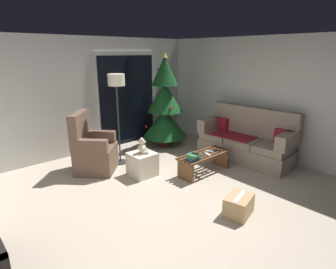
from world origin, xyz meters
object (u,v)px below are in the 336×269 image
(christmas_tree, at_px, (165,106))
(armchair, at_px, (93,151))
(couch, at_px, (247,141))
(cardboard_box_taped_mid_floor, at_px, (239,205))
(teddy_bear_honey_by_tree, at_px, (142,150))
(coffee_table, at_px, (204,160))
(ottoman, at_px, (142,164))
(remote_white, at_px, (208,154))
(teddy_bear_cream, at_px, (142,147))
(floor_lamp, at_px, (117,89))
(remote_silver, at_px, (209,151))
(remote_black, at_px, (217,150))
(cell_phone, at_px, (195,154))
(book_stack, at_px, (194,157))

(christmas_tree, height_order, armchair, christmas_tree)
(couch, distance_m, cardboard_box_taped_mid_floor, 2.21)
(christmas_tree, distance_m, teddy_bear_honey_by_tree, 1.20)
(coffee_table, bearing_deg, ottoman, 143.22)
(remote_white, relative_size, teddy_bear_cream, 0.55)
(floor_lamp, xyz_separation_m, teddy_bear_cream, (-0.00, -0.78, -0.96))
(couch, xyz_separation_m, christmas_tree, (-0.66, 1.83, 0.56))
(remote_silver, bearing_deg, teddy_bear_cream, -69.00)
(remote_black, xyz_separation_m, teddy_bear_honey_by_tree, (-0.59, 1.58, -0.27))
(coffee_table, relative_size, teddy_bear_cream, 3.86)
(teddy_bear_honey_by_tree, bearing_deg, armchair, -176.37)
(remote_black, height_order, teddy_bear_honey_by_tree, remote_black)
(couch, xyz_separation_m, remote_silver, (-1.05, 0.12, -0.01))
(cell_phone, bearing_deg, remote_white, -8.19)
(remote_black, bearing_deg, couch, 121.80)
(coffee_table, xyz_separation_m, remote_silver, (0.14, 0.01, 0.14))
(couch, xyz_separation_m, remote_black, (-0.91, 0.06, -0.01))
(remote_silver, bearing_deg, armchair, -77.79)
(remote_white, bearing_deg, christmas_tree, 89.10)
(book_stack, bearing_deg, ottoman, 126.23)
(remote_silver, bearing_deg, ottoman, -69.03)
(remote_white, bearing_deg, floor_lamp, 135.75)
(cell_phone, xyz_separation_m, floor_lamp, (-0.56, 1.55, 1.01))
(couch, bearing_deg, teddy_bear_cream, 159.37)
(remote_silver, distance_m, armchair, 2.18)
(remote_silver, relative_size, cardboard_box_taped_mid_floor, 0.32)
(remote_black, distance_m, christmas_tree, 1.87)
(coffee_table, distance_m, floor_lamp, 2.13)
(book_stack, height_order, cell_phone, cell_phone)
(remote_white, height_order, cell_phone, cell_phone)
(couch, xyz_separation_m, armchair, (-2.68, 1.56, 0.00))
(couch, xyz_separation_m, teddy_bear_cream, (-2.10, 0.79, 0.15))
(remote_silver, bearing_deg, teddy_bear_honey_by_tree, -109.80)
(coffee_table, bearing_deg, christmas_tree, 72.93)
(cell_phone, distance_m, cardboard_box_taped_mid_floor, 1.26)
(book_stack, distance_m, armchair, 1.89)
(cell_phone, bearing_deg, teddy_bear_cream, 117.55)
(remote_black, xyz_separation_m, teddy_bear_cream, (-1.19, 0.73, 0.16))
(couch, relative_size, remote_white, 12.72)
(couch, distance_m, teddy_bear_cream, 2.25)
(remote_white, relative_size, cardboard_box_taped_mid_floor, 0.32)
(christmas_tree, distance_m, teddy_bear_cream, 1.82)
(remote_black, distance_m, armchair, 2.33)
(remote_black, distance_m, remote_white, 0.29)
(coffee_table, distance_m, remote_black, 0.32)
(remote_white, xyz_separation_m, cell_phone, (-0.34, -0.00, 0.10))
(christmas_tree, bearing_deg, cardboard_box_taped_mid_floor, -112.43)
(couch, relative_size, remote_black, 12.72)
(cell_phone, relative_size, armchair, 0.13)
(armchair, bearing_deg, ottoman, -53.11)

